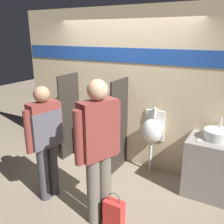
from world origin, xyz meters
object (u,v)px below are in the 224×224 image
at_px(urinal_near_counter, 98,120).
at_px(person_in_vest, 45,136).
at_px(person_with_lanyard, 99,147).
at_px(sink_basin, 218,135).
at_px(toilet, 50,136).
at_px(urinal_far, 152,131).
at_px(shopping_bag, 114,214).
at_px(cell_phone, 200,140).

relative_size(urinal_near_counter, person_in_vest, 0.69).
bearing_deg(person_with_lanyard, sink_basin, -19.15).
height_order(toilet, person_with_lanyard, person_with_lanyard).
bearing_deg(toilet, urinal_near_counter, 10.00).
xyz_separation_m(urinal_near_counter, person_in_vest, (0.04, -1.37, 0.21)).
xyz_separation_m(sink_basin, toilet, (-3.12, -0.09, -0.64)).
height_order(urinal_near_counter, urinal_far, same).
height_order(urinal_far, person_with_lanyard, person_with_lanyard).
bearing_deg(sink_basin, urinal_near_counter, 177.25).
distance_m(urinal_far, person_with_lanyard, 1.43).
relative_size(urinal_near_counter, shopping_bag, 2.27).
bearing_deg(urinal_far, cell_phone, -18.73).
bearing_deg(person_with_lanyard, urinal_far, 16.56).
bearing_deg(person_in_vest, urinal_far, -23.36).
height_order(toilet, person_in_vest, person_in_vest).
xyz_separation_m(sink_basin, person_in_vest, (-2.03, -1.27, 0.03)).
bearing_deg(sink_basin, cell_phone, -140.33).
relative_size(cell_phone, person_in_vest, 0.09).
xyz_separation_m(sink_basin, person_with_lanyard, (-1.15, -1.30, 0.07)).
distance_m(sink_basin, person_with_lanyard, 1.74).
bearing_deg(toilet, urinal_far, 5.04).
distance_m(person_with_lanyard, shopping_bag, 0.84).
bearing_deg(sink_basin, toilet, -178.40).
bearing_deg(toilet, cell_phone, -1.67).
xyz_separation_m(cell_phone, person_in_vest, (-1.82, -1.10, 0.09)).
bearing_deg(toilet, person_with_lanyard, -31.57).
bearing_deg(sink_basin, urinal_far, 174.38).
bearing_deg(cell_phone, sink_basin, 39.67).
bearing_deg(person_in_vest, person_with_lanyard, -78.49).
distance_m(urinal_near_counter, person_in_vest, 1.39).
height_order(urinal_far, toilet, urinal_far).
bearing_deg(sink_basin, person_in_vest, -147.93).
relative_size(toilet, person_in_vest, 0.52).
bearing_deg(urinal_far, person_in_vest, -126.67).
distance_m(cell_phone, urinal_near_counter, 1.88).
bearing_deg(cell_phone, urinal_far, 161.27).
height_order(person_with_lanyard, shopping_bag, person_with_lanyard).
xyz_separation_m(sink_basin, cell_phone, (-0.21, -0.17, -0.06)).
relative_size(cell_phone, urinal_near_counter, 0.12).
distance_m(urinal_near_counter, toilet, 1.17).
relative_size(sink_basin, shopping_bag, 0.78).
relative_size(cell_phone, person_with_lanyard, 0.08).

